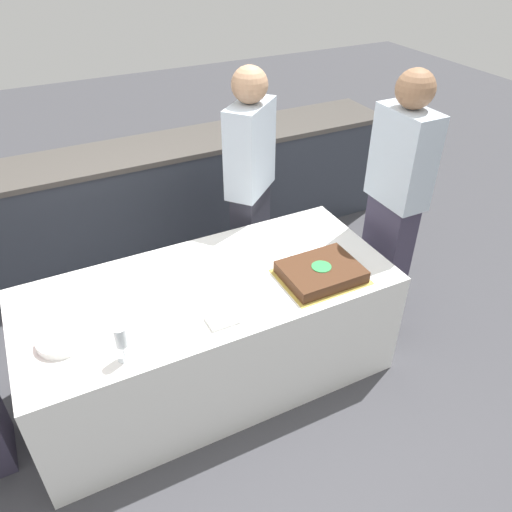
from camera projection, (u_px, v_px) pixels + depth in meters
ground_plane at (214, 373)px, 3.17m from camera, size 14.00×14.00×0.00m
back_counter at (139, 204)px, 4.03m from camera, size 4.40×0.58×0.92m
dining_table at (211, 332)px, 2.96m from camera, size 2.08×0.92×0.72m
cake at (321, 272)px, 2.79m from camera, size 0.47×0.37×0.08m
plate_stack at (62, 339)px, 2.38m from camera, size 0.24×0.24×0.04m
wine_glass at (121, 338)px, 2.23m from camera, size 0.07×0.07×0.19m
side_plate_near_cake at (297, 247)px, 3.05m from camera, size 0.20×0.20×0.00m
utensil_pile at (222, 320)px, 2.51m from camera, size 0.15×0.11×0.02m
person_cutting_cake at (250, 187)px, 3.38m from camera, size 0.44×0.42×1.67m
person_seated_right at (394, 205)px, 3.10m from camera, size 0.22×0.38×1.74m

